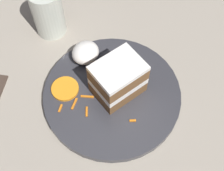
% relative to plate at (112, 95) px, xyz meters
% --- Properties ---
extents(ground_plane, '(6.00, 6.00, 0.00)m').
position_rel_plate_xyz_m(ground_plane, '(0.04, 0.05, -0.05)').
color(ground_plane, '#4C4742').
rests_on(ground_plane, ground).
extents(dining_table, '(1.25, 1.18, 0.04)m').
position_rel_plate_xyz_m(dining_table, '(0.04, 0.05, -0.03)').
color(dining_table, gray).
rests_on(dining_table, ground).
extents(plate, '(0.28, 0.28, 0.02)m').
position_rel_plate_xyz_m(plate, '(0.00, 0.00, 0.00)').
color(plate, '#333338').
rests_on(plate, dining_table).
extents(cake_slice, '(0.10, 0.09, 0.08)m').
position_rel_plate_xyz_m(cake_slice, '(-0.01, 0.00, 0.05)').
color(cake_slice, brown).
rests_on(cake_slice, plate).
extents(cream_dollop, '(0.06, 0.05, 0.04)m').
position_rel_plate_xyz_m(cream_dollop, '(-0.02, -0.10, 0.03)').
color(cream_dollop, white).
rests_on(cream_dollop, plate).
extents(orange_garnish, '(0.06, 0.06, 0.01)m').
position_rel_plate_xyz_m(orange_garnish, '(0.06, -0.07, 0.01)').
color(orange_garnish, orange).
rests_on(orange_garnish, plate).
extents(carrot_shreds_scatter, '(0.20, 0.13, 0.00)m').
position_rel_plate_xyz_m(carrot_shreds_scatter, '(0.04, -0.01, 0.01)').
color(carrot_shreds_scatter, orange).
rests_on(carrot_shreds_scatter, plate).
extents(drinking_glass, '(0.07, 0.07, 0.12)m').
position_rel_plate_xyz_m(drinking_glass, '(-0.03, -0.23, 0.04)').
color(drinking_glass, beige).
rests_on(drinking_glass, dining_table).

